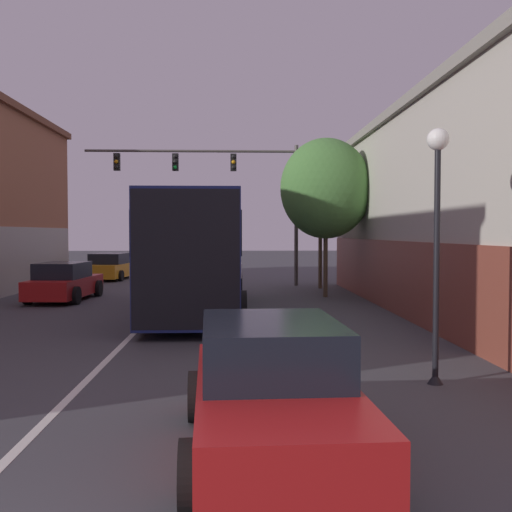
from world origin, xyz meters
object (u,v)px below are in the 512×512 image
at_px(hatchback_foreground, 272,392).
at_px(street_lamp, 437,222).
at_px(bus, 198,249).
at_px(parked_car_left_near, 111,267).
at_px(street_tree_far, 320,197).
at_px(traffic_signal_gantry, 225,180).
at_px(parked_car_left_mid, 64,282).
at_px(street_tree_near, 326,189).

xyz_separation_m(hatchback_foreground, street_lamp, (2.89, 3.03, 1.98)).
bearing_deg(street_lamp, bus, 116.28).
distance_m(parked_car_left_near, street_tree_far, 12.43).
height_order(bus, parked_car_left_near, bus).
bearing_deg(parked_car_left_near, street_tree_far, -112.50).
bearing_deg(hatchback_foreground, street_lamp, -46.23).
relative_size(hatchback_foreground, parked_car_left_near, 0.89).
distance_m(traffic_signal_gantry, street_lamp, 18.97).
height_order(parked_car_left_mid, street_lamp, street_lamp).
bearing_deg(street_tree_near, traffic_signal_gantry, 128.45).
height_order(hatchback_foreground, traffic_signal_gantry, traffic_signal_gantry).
bearing_deg(parked_car_left_near, hatchback_foreground, -158.70).
relative_size(street_lamp, street_tree_near, 0.68).
bearing_deg(hatchback_foreground, bus, 4.85).
bearing_deg(street_tree_near, hatchback_foreground, -100.69).
bearing_deg(hatchback_foreground, parked_car_left_mid, 20.71).
bearing_deg(street_tree_far, street_lamp, -91.78).
xyz_separation_m(traffic_signal_gantry, street_tree_near, (3.98, -5.01, -0.78)).
xyz_separation_m(hatchback_foreground, traffic_signal_gantry, (-0.87, 21.47, 4.28)).
relative_size(hatchback_foreground, street_lamp, 1.02).
xyz_separation_m(bus, hatchback_foreground, (1.57, -12.05, -1.29)).
distance_m(traffic_signal_gantry, street_tree_near, 6.45).
xyz_separation_m(hatchback_foreground, parked_car_left_mid, (-6.72, 15.64, -0.03)).
bearing_deg(traffic_signal_gantry, bus, -94.21).
xyz_separation_m(street_tree_near, street_tree_far, (0.31, 3.62, -0.09)).
bearing_deg(street_tree_near, bus, -136.64).
bearing_deg(bus, hatchback_foreground, -172.95).
bearing_deg(bus, street_lamp, -154.08).
bearing_deg(parked_car_left_mid, street_lamp, -139.18).
bearing_deg(bus, parked_car_left_near, 21.51).
bearing_deg(hatchback_foreground, traffic_signal_gantry, -0.23).
relative_size(street_tree_near, street_tree_far, 1.11).
bearing_deg(hatchback_foreground, street_tree_far, -12.22).
distance_m(hatchback_foreground, traffic_signal_gantry, 21.91).
relative_size(parked_car_left_mid, traffic_signal_gantry, 0.45).
height_order(hatchback_foreground, street_lamp, street_lamp).
height_order(bus, street_tree_far, street_tree_far).
bearing_deg(parked_car_left_near, bus, -152.18).
bearing_deg(street_lamp, traffic_signal_gantry, 101.52).
xyz_separation_m(parked_car_left_mid, traffic_signal_gantry, (5.85, 5.84, 4.32)).
distance_m(parked_car_left_mid, street_lamp, 15.98).
height_order(parked_car_left_near, street_lamp, street_lamp).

